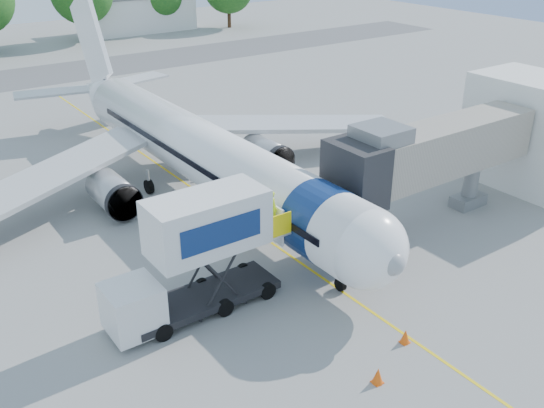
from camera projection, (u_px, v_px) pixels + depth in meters
ground at (234, 217)px, 35.74m from camera, size 160.00×160.00×0.00m
guidance_line at (234, 217)px, 35.74m from camera, size 0.15×70.00×0.01m
taxiway_strip at (31, 77)px, 66.63m from camera, size 120.00×10.00×0.01m
aircraft at (197, 150)px, 37.50m from camera, size 34.17×37.73×11.35m
jet_bridge at (425, 154)px, 32.90m from camera, size 13.90×3.20×6.60m
terminal_stub at (535, 133)px, 38.75m from camera, size 5.00×8.00×7.00m
catering_hiloader at (195, 257)px, 26.13m from camera, size 8.50×2.44×5.50m
safety_cone_a at (405, 336)px, 25.10m from camera, size 0.41×0.41×0.65m
safety_cone_b at (378, 376)px, 22.93m from camera, size 0.44×0.44×0.69m
outbuilding_right at (139, 13)px, 91.68m from camera, size 16.40×7.40×5.30m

